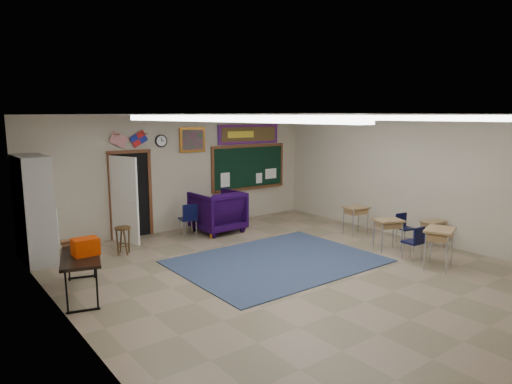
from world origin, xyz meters
TOP-DOWN VIEW (x-y plane):
  - floor at (0.00, 0.00)m, footprint 9.00×9.00m
  - back_wall at (0.00, 4.50)m, footprint 8.00×0.04m
  - left_wall at (-4.00, 0.00)m, footprint 0.04×9.00m
  - right_wall at (4.00, 0.00)m, footprint 0.04×9.00m
  - ceiling at (0.00, 0.00)m, footprint 8.00×9.00m
  - area_rug at (0.20, 0.80)m, footprint 4.00×3.00m
  - fluorescent_strips at (0.00, 0.00)m, footprint 3.86×6.00m
  - doorway at (-1.50, 4.35)m, footprint 1.10×0.89m
  - chalkboard at (2.20, 4.46)m, footprint 2.55×0.14m
  - bulletin_board at (2.20, 4.47)m, footprint 2.10×0.05m
  - framed_art_print at (0.35, 4.47)m, footprint 0.75×0.05m
  - wall_clock at (-0.55, 4.47)m, footprint 0.32×0.05m
  - wall_flags at (-1.40, 4.44)m, footprint 1.16×0.06m
  - storage_cabinet at (-3.71, 3.85)m, footprint 0.59×1.25m
  - wingback_armchair at (0.57, 3.63)m, footprint 1.18×1.21m
  - student_chair_reading at (-0.27, 3.70)m, footprint 0.48×0.48m
  - student_chair_desk_a at (2.51, -0.82)m, footprint 0.38×0.38m
  - student_chair_desk_b at (3.44, -0.00)m, footprint 0.42×0.42m
  - student_desk_front_left at (2.67, -0.09)m, footprint 0.71×0.63m
  - student_desk_front_right at (3.21, 1.29)m, footprint 0.64×0.52m
  - student_desk_back_left at (2.44, -1.45)m, footprint 0.81×0.71m
  - student_desk_back_right at (3.65, -0.58)m, footprint 0.55×0.43m
  - folding_table at (-3.52, 1.50)m, footprint 1.07×1.88m
  - wooden_stool at (-2.12, 3.24)m, footprint 0.34×0.34m

SIDE VIEW (x-z plane):
  - floor at x=0.00m, z-range 0.00..0.00m
  - area_rug at x=0.20m, z-range 0.00..0.02m
  - wooden_stool at x=-2.12m, z-range 0.01..0.61m
  - student_desk_back_right at x=3.65m, z-range 0.04..0.67m
  - student_chair_desk_b at x=3.44m, z-range 0.00..0.71m
  - student_chair_desk_a at x=2.51m, z-range 0.00..0.73m
  - student_desk_front_right at x=3.21m, z-range 0.04..0.75m
  - student_desk_front_left at x=2.67m, z-range 0.04..0.75m
  - folding_table at x=-3.52m, z-range -0.10..0.91m
  - student_chair_reading at x=-0.27m, z-range 0.00..0.84m
  - student_desk_back_left at x=2.44m, z-range 0.05..0.85m
  - wingback_armchair at x=0.57m, z-range 0.00..1.07m
  - doorway at x=-1.50m, z-range -0.02..2.14m
  - storage_cabinet at x=-3.71m, z-range 0.00..2.20m
  - chalkboard at x=2.20m, z-range 0.81..2.11m
  - back_wall at x=0.00m, z-range 0.00..3.00m
  - left_wall at x=-4.00m, z-range 0.00..3.00m
  - right_wall at x=4.00m, z-range 0.00..3.00m
  - framed_art_print at x=0.35m, z-range 2.02..2.67m
  - wall_clock at x=-0.55m, z-range 2.19..2.51m
  - bulletin_board at x=2.20m, z-range 2.18..2.73m
  - wall_flags at x=-1.40m, z-range 2.13..2.83m
  - fluorescent_strips at x=0.00m, z-range 2.89..2.99m
  - ceiling at x=0.00m, z-range 2.98..3.02m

